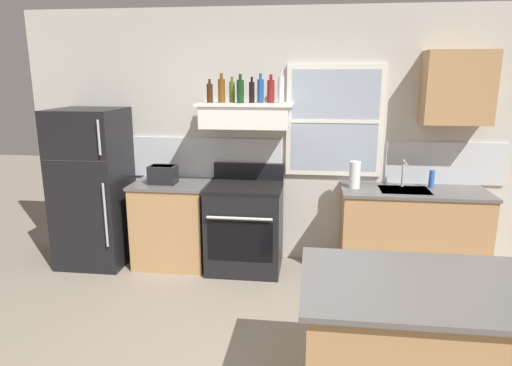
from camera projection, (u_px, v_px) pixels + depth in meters
name	position (u px, v px, depth m)	size (l,w,h in m)	color
back_wall	(275.00, 138.00, 4.88)	(5.40, 0.11, 2.70)	beige
refrigerator	(93.00, 188.00, 4.86)	(0.70, 0.72, 1.68)	black
counter_left_of_stove	(173.00, 223.00, 4.91)	(0.79, 0.63, 0.91)	tan
toaster	(163.00, 174.00, 4.73)	(0.30, 0.20, 0.19)	black
stove_range	(245.00, 226.00, 4.77)	(0.76, 0.69, 1.09)	black
range_hood_shelf	(246.00, 115.00, 4.59)	(0.96, 0.52, 0.24)	white
bottle_brown_stout	(210.00, 93.00, 4.56)	(0.06, 0.06, 0.23)	#381E0F
bottle_amber_wine	(222.00, 90.00, 4.57)	(0.07, 0.07, 0.29)	brown
bottle_olive_oil_square	(232.00, 92.00, 4.61)	(0.06, 0.06, 0.26)	#4C601E
bottle_dark_green_wine	(240.00, 91.00, 4.50)	(0.07, 0.07, 0.28)	#143819
bottle_balsamic_dark	(252.00, 92.00, 4.54)	(0.06, 0.06, 0.26)	black
bottle_blue_liqueur	(261.00, 90.00, 4.54)	(0.07, 0.07, 0.29)	#1E478C
bottle_red_label_wine	(271.00, 91.00, 4.54)	(0.07, 0.07, 0.28)	maroon
bottle_clear_tall	(281.00, 89.00, 4.55)	(0.06, 0.06, 0.32)	silver
counter_right_with_sink	(411.00, 233.00, 4.60)	(1.43, 0.63, 0.91)	tan
sink_faucet	(404.00, 170.00, 4.56)	(0.03, 0.17, 0.28)	silver
paper_towel_roll	(355.00, 175.00, 4.53)	(0.11, 0.11, 0.27)	white
dish_soap_bottle	(432.00, 179.00, 4.55)	(0.06, 0.06, 0.18)	blue
kitchen_island	(422.00, 356.00, 2.59)	(1.40, 0.90, 0.91)	tan
upper_cabinet_right	(457.00, 88.00, 4.36)	(0.64, 0.32, 0.70)	tan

